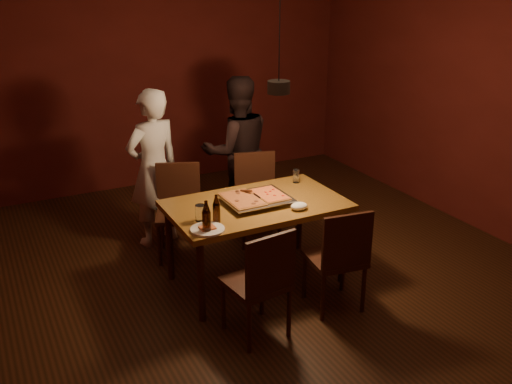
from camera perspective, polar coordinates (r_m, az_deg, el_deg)
name	(u,v)px	position (r m, az deg, el deg)	size (l,w,h in m)	color
room_shell	(278,130)	(4.63, 2.23, 6.17)	(6.00, 6.00, 6.00)	#391D0F
dining_table	(256,211)	(4.90, 0.00, -1.89)	(1.50, 0.90, 0.75)	#8F6024
chair_far_left	(179,202)	(5.51, -7.75, -0.96)	(0.55, 0.55, 0.49)	#38190F
chair_far_right	(257,189)	(5.78, 0.05, 0.31)	(0.52, 0.52, 0.49)	#38190F
chair_near_left	(262,275)	(4.19, 0.64, -8.33)	(0.47, 0.47, 0.49)	#38190F
chair_near_right	(340,251)	(4.57, 8.41, -5.87)	(0.47, 0.47, 0.49)	#38190F
pizza_tray	(257,200)	(4.87, 0.06, -0.83)	(0.55, 0.45, 0.05)	silver
pizza_meat	(242,199)	(4.80, -1.40, -0.70)	(0.27, 0.42, 0.02)	maroon
pizza_cheese	(270,194)	(4.91, 1.37, -0.23)	(0.23, 0.37, 0.02)	gold
spatula	(257,196)	(4.86, 0.12, -0.36)	(0.09, 0.24, 0.04)	silver
beer_bottle_a	(206,217)	(4.30, -4.98, -2.48)	(0.07, 0.07, 0.26)	black
beer_bottle_b	(216,209)	(4.48, -3.98, -1.66)	(0.06, 0.06, 0.23)	black
water_glass_left	(201,213)	(4.53, -5.57, -2.10)	(0.08, 0.08, 0.13)	silver
water_glass_right	(296,176)	(5.33, 4.03, 1.59)	(0.06, 0.06, 0.12)	silver
plate_slice	(207,229)	(4.38, -4.88, -3.72)	(0.26, 0.26, 0.03)	white
napkin	(299,206)	(4.74, 4.33, -1.42)	(0.15, 0.11, 0.06)	white
diner_white	(154,168)	(5.69, -10.21, 2.34)	(0.58, 0.38, 1.58)	silver
diner_dark	(237,151)	(6.11, -1.88, 4.11)	(0.78, 0.61, 1.60)	black
pendant_lamp	(279,86)	(4.55, 2.29, 10.56)	(0.18, 0.18, 1.10)	black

